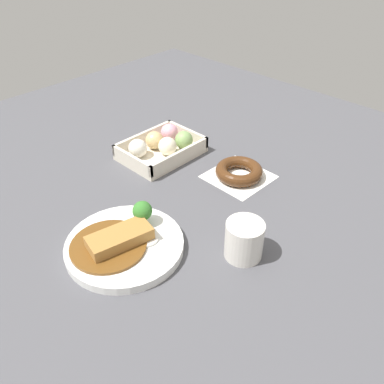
{
  "coord_description": "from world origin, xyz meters",
  "views": [
    {
      "loc": [
        0.49,
        0.56,
        0.56
      ],
      "look_at": [
        -0.03,
        0.06,
        0.03
      ],
      "focal_mm": 37.59,
      "sensor_mm": 36.0,
      "label": 1
    }
  ],
  "objects": [
    {
      "name": "ground_plane",
      "position": [
        0.0,
        0.0,
        0.0
      ],
      "size": [
        1.6,
        1.6,
        0.0
      ],
      "primitive_type": "plane",
      "color": "#4C4C51"
    },
    {
      "name": "coffee_mug",
      "position": [
        0.02,
        0.24,
        0.04
      ],
      "size": [
        0.07,
        0.07,
        0.08
      ],
      "primitive_type": "cylinder",
      "color": "silver",
      "rests_on": "ground_plane"
    },
    {
      "name": "donut_box",
      "position": [
        -0.13,
        -0.15,
        0.02
      ],
      "size": [
        0.2,
        0.15,
        0.06
      ],
      "color": "beige",
      "rests_on": "ground_plane"
    },
    {
      "name": "curry_plate",
      "position": [
        0.17,
        0.07,
        0.02
      ],
      "size": [
        0.23,
        0.23,
        0.07
      ],
      "color": "white",
      "rests_on": "ground_plane"
    },
    {
      "name": "chocolate_ring_donut",
      "position": [
        -0.19,
        0.07,
        0.02
      ],
      "size": [
        0.14,
        0.14,
        0.03
      ],
      "color": "white",
      "rests_on": "ground_plane"
    }
  ]
}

